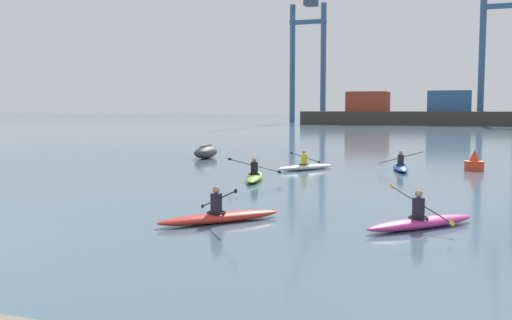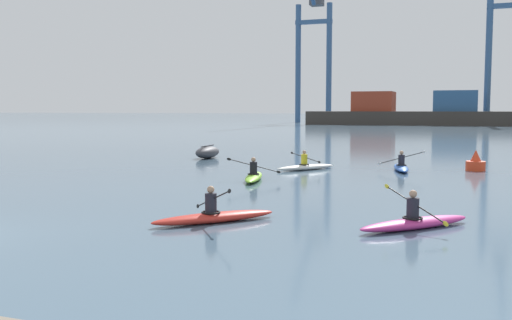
% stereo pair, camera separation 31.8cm
% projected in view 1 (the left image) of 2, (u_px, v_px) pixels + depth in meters
% --- Properties ---
extents(container_barge, '(54.11, 10.40, 6.31)m').
position_uv_depth(container_barge, '(448.00, 113.00, 105.88)').
color(container_barge, '#38332D').
rests_on(container_barge, ground).
extents(gantry_crane_west, '(8.19, 20.07, 36.43)m').
position_uv_depth(gantry_crane_west, '(307.00, 41.00, 125.06)').
color(gantry_crane_west, '#335684').
rests_on(gantry_crane_west, ground).
extents(gantry_crane_west_mid, '(8.02, 17.75, 34.41)m').
position_uv_depth(gantry_crane_west_mid, '(502.00, 31.00, 106.96)').
color(gantry_crane_west_mid, '#335684').
rests_on(gantry_crane_west_mid, ground).
extents(capsized_dinghy, '(1.24, 2.66, 0.76)m').
position_uv_depth(capsized_dinghy, '(206.00, 152.00, 34.08)').
color(capsized_dinghy, '#38383D').
rests_on(capsized_dinghy, ground).
extents(channel_buoy, '(0.90, 0.90, 1.00)m').
position_uv_depth(channel_buoy, '(474.00, 163.00, 27.28)').
color(channel_buoy, red).
rests_on(channel_buoy, ground).
extents(kayak_blue, '(2.19, 3.45, 0.98)m').
position_uv_depth(kayak_blue, '(400.00, 167.00, 27.30)').
color(kayak_blue, '#2856B2').
rests_on(kayak_blue, ground).
extents(kayak_red, '(2.71, 2.93, 1.02)m').
position_uv_depth(kayak_red, '(220.00, 216.00, 14.69)').
color(kayak_red, red).
rests_on(kayak_red, ground).
extents(kayak_lime, '(2.18, 3.44, 0.95)m').
position_uv_depth(kayak_lime, '(254.00, 176.00, 23.48)').
color(kayak_lime, '#7ABC2D').
rests_on(kayak_lime, ground).
extents(kayak_magenta, '(2.71, 2.94, 1.00)m').
position_uv_depth(kayak_magenta, '(421.00, 221.00, 14.00)').
color(kayak_magenta, '#C13384').
rests_on(kayak_magenta, ground).
extents(kayak_white, '(2.48, 3.11, 0.95)m').
position_uv_depth(kayak_white, '(305.00, 166.00, 27.50)').
color(kayak_white, silver).
rests_on(kayak_white, ground).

